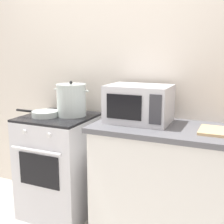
{
  "coord_description": "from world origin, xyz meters",
  "views": [
    {
      "loc": [
        1.11,
        -1.51,
        1.48
      ],
      "look_at": [
        0.17,
        0.6,
        1.0
      ],
      "focal_mm": 46.74,
      "sensor_mm": 36.0,
      "label": 1
    }
  ],
  "objects_px": {
    "microwave": "(139,104)",
    "frying_pan": "(44,114)",
    "stock_pot": "(71,100)",
    "stove": "(60,165)"
  },
  "relations": [
    {
      "from": "frying_pan",
      "to": "stove",
      "type": "bearing_deg",
      "value": 36.44
    },
    {
      "from": "stove",
      "to": "stock_pot",
      "type": "distance_m",
      "value": 0.61
    },
    {
      "from": "stock_pot",
      "to": "microwave",
      "type": "distance_m",
      "value": 0.62
    },
    {
      "from": "microwave",
      "to": "frying_pan",
      "type": "bearing_deg",
      "value": -169.76
    },
    {
      "from": "stock_pot",
      "to": "frying_pan",
      "type": "relative_size",
      "value": 0.81
    },
    {
      "from": "stove",
      "to": "microwave",
      "type": "xyz_separation_m",
      "value": [
        0.73,
        0.08,
        0.61
      ]
    },
    {
      "from": "stove",
      "to": "stock_pot",
      "type": "bearing_deg",
      "value": 31.36
    },
    {
      "from": "frying_pan",
      "to": "microwave",
      "type": "distance_m",
      "value": 0.84
    },
    {
      "from": "stock_pot",
      "to": "frying_pan",
      "type": "height_order",
      "value": "stock_pot"
    },
    {
      "from": "frying_pan",
      "to": "microwave",
      "type": "relative_size",
      "value": 0.86
    }
  ]
}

